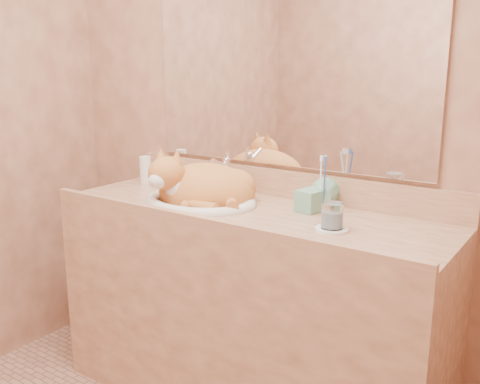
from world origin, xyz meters
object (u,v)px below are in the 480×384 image
Objects in this scene: sink_basin at (200,185)px; water_glass at (332,216)px; vanity_counter at (247,309)px; cat at (201,185)px; soap_dispenser at (303,189)px; toothbrush_cup at (322,198)px.

water_glass is at bearing -1.76° from sink_basin.
vanity_counter is 0.62m from water_glass.
cat reaches higher than water_glass.
soap_dispenser is (0.42, 0.09, 0.02)m from sink_basin.
vanity_counter is 0.55m from cat.
cat is 0.51m from toothbrush_cup.
sink_basin is 5.40× the size of water_glass.
sink_basin is at bearing -72.15° from cat.
sink_basin is at bearing -174.82° from vanity_counter.
vanity_counter is 0.56m from soap_dispenser.
soap_dispenser is (0.43, 0.08, 0.02)m from cat.
vanity_counter is 13.73× the size of toothbrush_cup.
soap_dispenser is at bearing -127.53° from toothbrush_cup.
soap_dispenser is at bearing 144.31° from water_glass.
toothbrush_cup is (0.25, 0.14, 0.48)m from vanity_counter.
sink_basin is at bearing -161.26° from toothbrush_cup.
soap_dispenser reaches higher than toothbrush_cup.
sink_basin is 0.02m from cat.
cat is 2.23× the size of soap_dispenser.
cat is 0.63m from water_glass.
soap_dispenser is 2.14× the size of water_glass.
soap_dispenser reaches higher than sink_basin.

